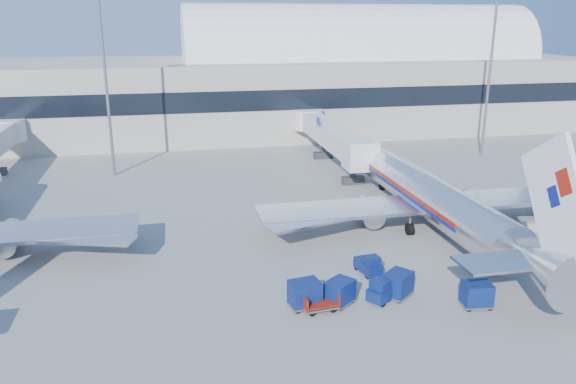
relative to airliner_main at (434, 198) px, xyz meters
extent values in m
plane|color=gray|center=(-10.00, -4.51, -2.93)|extent=(260.00, 260.00, 0.00)
cube|color=#B2AA9E|center=(-35.00, 51.49, 3.07)|extent=(170.00, 28.00, 12.00)
cube|color=black|center=(-35.00, 37.54, 4.07)|extent=(170.00, 0.40, 3.00)
cylinder|color=white|center=(10.00, 51.49, 9.07)|extent=(60.00, 18.00, 18.00)
cylinder|color=silver|center=(0.00, 1.49, -0.03)|extent=(3.80, 28.00, 3.80)
sphere|color=silver|center=(0.00, 15.49, -0.03)|extent=(3.72, 3.72, 3.72)
cone|color=silver|center=(0.00, -15.51, 0.37)|extent=(3.80, 6.00, 3.80)
cube|color=#9C180C|center=(0.00, 2.49, 0.22)|extent=(3.85, 20.16, 0.32)
cube|color=navy|center=(0.00, 2.49, -0.15)|extent=(3.85, 20.16, 0.32)
cube|color=white|center=(0.00, -16.01, 4.77)|extent=(0.35, 7.79, 8.74)
cube|color=silver|center=(0.00, -15.01, 0.57)|extent=(11.00, 3.00, 0.18)
cube|color=silver|center=(0.00, 0.49, -0.63)|extent=(32.00, 5.00, 0.28)
cylinder|color=#B7B7BC|center=(-5.50, 1.99, -1.58)|extent=(2.10, 3.80, 2.10)
cylinder|color=#B7B7BC|center=(5.50, 1.99, -1.58)|extent=(2.10, 3.80, 2.10)
cylinder|color=black|center=(0.00, 12.49, -2.48)|extent=(0.40, 0.90, 0.90)
cylinder|color=#B7B7BC|center=(-36.50, 1.99, -1.58)|extent=(2.10, 3.80, 2.10)
cube|color=silver|center=(-2.40, 25.49, 1.07)|extent=(2.70, 24.00, 2.70)
cube|color=silver|center=(-2.40, 13.29, 1.07)|extent=(3.40, 3.20, 3.20)
cylinder|color=silver|center=(-2.40, 36.99, 1.07)|extent=(4.40, 4.40, 3.00)
cube|color=#2D2D30|center=(-2.40, 15.49, -1.13)|extent=(0.50, 0.50, 3.00)
cube|color=#2D2D30|center=(-2.40, 15.49, -2.48)|extent=(2.60, 1.00, 0.90)
cube|color=#2D2D30|center=(-2.40, 28.49, -1.13)|extent=(0.50, 0.50, 3.00)
cube|color=#2D2D30|center=(-2.40, 28.49, -2.48)|extent=(2.60, 1.00, 0.90)
cube|color=navy|center=(-4.00, 25.49, 2.87)|extent=(0.12, 1.40, 0.90)
cylinder|color=silver|center=(-44.40, 36.99, 1.07)|extent=(4.40, 4.40, 3.00)
cylinder|color=slate|center=(-30.00, 25.49, 8.07)|extent=(0.36, 0.36, 22.00)
cylinder|color=slate|center=(20.00, 25.49, 8.07)|extent=(0.36, 0.36, 22.00)
cube|color=#9E9E96|center=(8.00, -2.51, -2.48)|extent=(3.00, 0.55, 0.90)
cube|color=#9E9E96|center=(11.30, -2.51, -2.48)|extent=(3.00, 0.55, 0.90)
cube|color=#0B1B54|center=(-9.36, -12.01, -2.32)|extent=(2.80, 2.46, 0.82)
cube|color=#0B1B54|center=(-9.81, -12.32, -1.66)|extent=(1.43, 1.46, 0.77)
cylinder|color=black|center=(-8.91, -11.11, -2.62)|extent=(0.64, 0.54, 0.62)
cube|color=#0B1B54|center=(1.98, -8.45, -2.39)|extent=(2.39, 2.41, 0.74)
cube|color=#0B1B54|center=(1.64, -8.09, -1.80)|extent=(1.32, 1.32, 0.69)
cylinder|color=black|center=(2.84, -8.70, -2.65)|extent=(0.54, 0.55, 0.55)
cube|color=#0B1B54|center=(-8.97, -7.79, -2.34)|extent=(1.64, 2.62, 0.79)
cube|color=#0B1B54|center=(-8.87, -8.31, -1.71)|extent=(1.21, 1.13, 0.74)
cylinder|color=black|center=(-9.59, -7.04, -2.63)|extent=(0.34, 0.63, 0.59)
cube|color=#0B1B54|center=(-8.25, -11.77, -1.91)|extent=(2.45, 2.38, 1.56)
cube|color=slate|center=(-8.25, -11.77, -2.69)|extent=(2.56, 2.49, 0.11)
cylinder|color=black|center=(-8.04, -10.84, -2.71)|extent=(0.44, 0.40, 0.43)
cube|color=#0B1B54|center=(-12.50, -11.97, -1.95)|extent=(2.35, 2.28, 1.49)
cube|color=slate|center=(-12.50, -11.97, -2.70)|extent=(2.46, 2.38, 0.10)
cylinder|color=black|center=(-12.28, -11.08, -2.72)|extent=(0.43, 0.38, 0.41)
cube|color=#0B1B54|center=(-14.90, -11.88, -1.88)|extent=(2.21, 1.84, 1.60)
cube|color=slate|center=(-14.90, -11.88, -2.68)|extent=(2.33, 1.92, 0.11)
cylinder|color=black|center=(-14.24, -11.15, -2.71)|extent=(0.46, 0.25, 0.44)
cube|color=#0B1B54|center=(-3.68, -14.23, -1.95)|extent=(1.99, 1.63, 1.49)
cube|color=slate|center=(-3.68, -14.23, -2.70)|extent=(2.10, 1.69, 0.10)
cylinder|color=black|center=(-2.91, -13.75, -2.72)|extent=(0.43, 0.21, 0.41)
cube|color=slate|center=(-14.06, -12.49, -2.56)|extent=(2.48, 1.84, 0.13)
cube|color=maroon|center=(-14.06, -12.49, -2.35)|extent=(2.49, 1.89, 0.08)
cylinder|color=black|center=(-13.40, -11.83, -2.72)|extent=(0.44, 0.22, 0.42)
imported|color=#D5FF1A|center=(5.08, -12.71, -2.14)|extent=(0.67, 0.67, 1.57)
camera|label=1|loc=(-23.04, -44.51, 15.48)|focal=35.00mm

